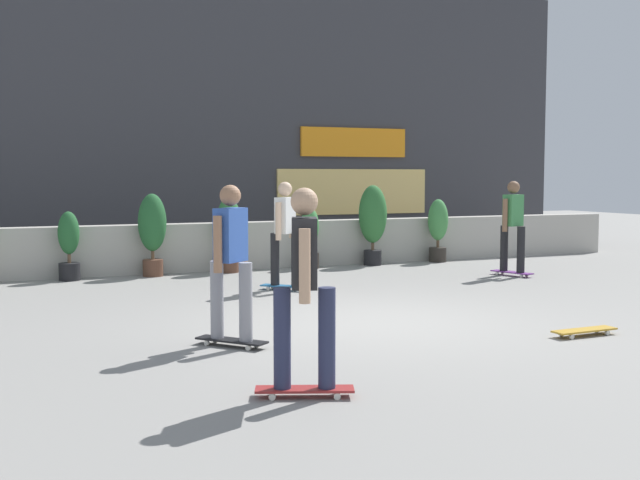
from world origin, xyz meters
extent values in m
plane|color=gray|center=(0.00, 0.00, 0.00)|extent=(48.00, 48.00, 0.00)
cube|color=#B2ADA3|center=(0.00, 6.00, 0.45)|extent=(18.00, 0.40, 0.90)
cube|color=#38383D|center=(0.00, 10.00, 3.25)|extent=(20.00, 2.00, 6.50)
cube|color=orange|center=(4.18, 8.96, 2.60)|extent=(2.80, 0.08, 0.70)
cube|color=#F2CC72|center=(4.18, 8.97, 1.40)|extent=(4.00, 0.06, 1.10)
cylinder|color=black|center=(-2.91, 5.55, 0.15)|extent=(0.36, 0.36, 0.30)
cylinder|color=brown|center=(-2.91, 5.55, 0.38)|extent=(0.06, 0.06, 0.15)
ellipsoid|color=#235B2D|center=(-2.91, 5.55, 0.82)|extent=(0.36, 0.36, 0.73)
cylinder|color=brown|center=(-1.48, 5.55, 0.15)|extent=(0.36, 0.36, 0.30)
cylinder|color=brown|center=(-1.48, 5.55, 0.38)|extent=(0.06, 0.06, 0.15)
ellipsoid|color=#235B2D|center=(-1.48, 5.55, 0.96)|extent=(0.50, 0.50, 1.02)
cylinder|color=brown|center=(-0.06, 5.55, 0.15)|extent=(0.36, 0.36, 0.30)
cylinder|color=brown|center=(-0.06, 5.55, 0.38)|extent=(0.06, 0.06, 0.15)
ellipsoid|color=#2D6B33|center=(-0.06, 5.55, 0.92)|extent=(0.46, 0.46, 0.94)
cylinder|color=#2D2823|center=(1.56, 5.55, 0.15)|extent=(0.36, 0.36, 0.30)
cylinder|color=brown|center=(1.56, 5.55, 0.38)|extent=(0.06, 0.06, 0.15)
ellipsoid|color=#428C47|center=(1.56, 5.55, 0.81)|extent=(0.36, 0.36, 0.73)
cylinder|color=black|center=(2.93, 5.55, 0.15)|extent=(0.36, 0.36, 0.30)
cylinder|color=brown|center=(2.93, 5.55, 0.38)|extent=(0.06, 0.06, 0.15)
ellipsoid|color=#2D6B33|center=(2.93, 5.55, 1.03)|extent=(0.56, 0.56, 1.15)
cylinder|color=#2D2823|center=(4.46, 5.55, 0.15)|extent=(0.36, 0.36, 0.30)
cylinder|color=brown|center=(4.46, 5.55, 0.38)|extent=(0.06, 0.06, 0.15)
ellipsoid|color=#428C47|center=(4.46, 5.55, 0.88)|extent=(0.42, 0.42, 0.85)
cube|color=maroon|center=(-2.00, -2.74, 0.07)|extent=(0.82, 0.49, 0.02)
cylinder|color=silver|center=(-2.27, -2.72, 0.03)|extent=(0.06, 0.05, 0.06)
cylinder|color=silver|center=(-2.21, -2.57, 0.03)|extent=(0.06, 0.05, 0.06)
cylinder|color=silver|center=(-1.79, -2.92, 0.03)|extent=(0.06, 0.05, 0.06)
cylinder|color=silver|center=(-1.73, -2.77, 0.03)|extent=(0.06, 0.05, 0.06)
cylinder|color=#282D4C|center=(-2.17, -2.68, 0.49)|extent=(0.14, 0.14, 0.82)
cylinder|color=#282D4C|center=(-1.83, -2.81, 0.49)|extent=(0.14, 0.14, 0.82)
cube|color=#262628|center=(-2.00, -2.74, 1.18)|extent=(0.32, 0.41, 0.56)
sphere|color=tan|center=(-2.00, -2.74, 1.59)|extent=(0.22, 0.22, 0.22)
cylinder|color=tan|center=(-2.09, -2.96, 1.10)|extent=(0.09, 0.09, 0.58)
cylinder|color=tan|center=(-1.91, -2.53, 1.10)|extent=(0.09, 0.09, 0.58)
cube|color=black|center=(-1.96, -0.66, 0.07)|extent=(0.66, 0.75, 0.02)
cylinder|color=silver|center=(-1.74, -0.81, 0.03)|extent=(0.06, 0.06, 0.06)
cylinder|color=silver|center=(-1.86, -0.91, 0.03)|extent=(0.06, 0.06, 0.06)
cylinder|color=silver|center=(-2.06, -0.41, 0.03)|extent=(0.06, 0.06, 0.06)
cylinder|color=silver|center=(-2.19, -0.51, 0.03)|extent=(0.06, 0.06, 0.06)
cylinder|color=gray|center=(-1.85, -0.80, 0.49)|extent=(0.14, 0.14, 0.82)
cylinder|color=gray|center=(-2.08, -0.52, 0.49)|extent=(0.14, 0.14, 0.82)
cube|color=#3359B2|center=(-1.96, -0.66, 1.18)|extent=(0.41, 0.38, 0.56)
sphere|color=#9E7051|center=(-1.96, -0.66, 1.59)|extent=(0.22, 0.22, 0.22)
cylinder|color=#9E7051|center=(-1.78, -0.51, 1.10)|extent=(0.09, 0.09, 0.58)
cylinder|color=#9E7051|center=(-2.15, -0.81, 1.10)|extent=(0.09, 0.09, 0.58)
cube|color=#72338C|center=(4.42, 3.01, 0.07)|extent=(0.42, 0.82, 0.02)
cylinder|color=silver|center=(4.27, 3.23, 0.03)|extent=(0.05, 0.06, 0.06)
cylinder|color=silver|center=(4.42, 3.28, 0.03)|extent=(0.05, 0.06, 0.06)
cylinder|color=silver|center=(4.42, 2.74, 0.03)|extent=(0.05, 0.06, 0.06)
cylinder|color=silver|center=(4.57, 2.78, 0.03)|extent=(0.05, 0.06, 0.06)
cylinder|color=black|center=(4.37, 3.18, 0.49)|extent=(0.14, 0.14, 0.82)
cylinder|color=black|center=(4.47, 2.84, 0.49)|extent=(0.14, 0.14, 0.82)
cube|color=#3F8C4C|center=(4.42, 3.01, 1.18)|extent=(0.40, 0.30, 0.56)
sphere|color=brown|center=(4.42, 3.01, 1.59)|extent=(0.22, 0.22, 0.22)
cylinder|color=brown|center=(4.19, 2.94, 1.10)|extent=(0.09, 0.09, 0.58)
cylinder|color=brown|center=(4.64, 3.08, 1.10)|extent=(0.09, 0.09, 0.58)
cube|color=#266699|center=(0.04, 2.95, 0.07)|extent=(0.69, 0.72, 0.02)
cylinder|color=silver|center=(0.28, 2.81, 0.03)|extent=(0.06, 0.06, 0.06)
cylinder|color=silver|center=(0.16, 2.70, 0.03)|extent=(0.06, 0.06, 0.06)
cylinder|color=silver|center=(-0.07, 3.19, 0.03)|extent=(0.06, 0.06, 0.06)
cylinder|color=silver|center=(-0.19, 3.09, 0.03)|extent=(0.06, 0.06, 0.06)
cylinder|color=black|center=(0.17, 2.82, 0.49)|extent=(0.14, 0.14, 0.82)
cylinder|color=black|center=(-0.08, 3.08, 0.49)|extent=(0.14, 0.14, 0.82)
cube|color=white|center=(0.04, 2.95, 1.18)|extent=(0.40, 0.39, 0.56)
sphere|color=beige|center=(0.04, 2.95, 1.59)|extent=(0.22, 0.22, 0.22)
cylinder|color=beige|center=(0.22, 3.11, 1.10)|extent=(0.09, 0.09, 0.58)
cylinder|color=beige|center=(-0.13, 2.79, 1.10)|extent=(0.09, 0.09, 0.58)
cube|color=#BF8C26|center=(1.82, -1.71, 0.07)|extent=(0.81, 0.22, 0.02)
cylinder|color=silver|center=(1.57, -1.80, 0.03)|extent=(0.06, 0.03, 0.06)
cylinder|color=silver|center=(1.56, -1.64, 0.03)|extent=(0.06, 0.03, 0.06)
cylinder|color=silver|center=(2.09, -1.79, 0.03)|extent=(0.06, 0.03, 0.06)
cylinder|color=silver|center=(2.08, -1.63, 0.03)|extent=(0.06, 0.03, 0.06)
camera|label=1|loc=(-4.43, -8.60, 1.79)|focal=44.82mm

